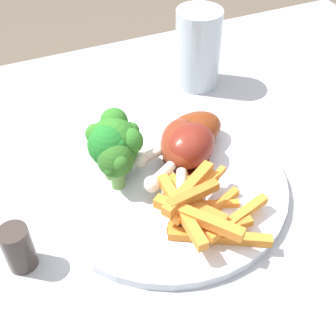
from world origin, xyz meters
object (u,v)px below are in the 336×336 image
at_px(broccoli_floret_back, 111,146).
at_px(chicken_drumstick_far, 188,148).
at_px(dining_table, 200,214).
at_px(chicken_drumstick_near, 182,147).
at_px(broccoli_floret_front, 115,140).
at_px(chicken_drumstick_extra, 191,134).
at_px(broccoli_floret_middle, 116,161).
at_px(dinner_plate, 168,184).
at_px(water_glass, 198,49).
at_px(carrot_fries_pile, 200,208).
at_px(pepper_shaker, 18,248).

xyz_separation_m(broccoli_floret_back, chicken_drumstick_far, (0.09, -0.02, -0.02)).
relative_size(dining_table, chicken_drumstick_near, 6.46).
relative_size(broccoli_floret_front, broccoli_floret_back, 1.02).
height_order(dining_table, chicken_drumstick_extra, chicken_drumstick_extra).
bearing_deg(chicken_drumstick_extra, broccoli_floret_back, -174.97).
bearing_deg(chicken_drumstick_near, broccoli_floret_back, 173.23).
xyz_separation_m(broccoli_floret_front, broccoli_floret_middle, (-0.01, -0.03, -0.01)).
bearing_deg(dinner_plate, broccoli_floret_front, 138.20).
distance_m(dining_table, water_glass, 0.25).
xyz_separation_m(carrot_fries_pile, chicken_drumstick_near, (0.02, 0.09, 0.00)).
bearing_deg(carrot_fries_pile, water_glass, 64.22).
distance_m(dining_table, dinner_plate, 0.17).
relative_size(chicken_drumstick_extra, water_glass, 1.14).
relative_size(broccoli_floret_middle, pepper_shaker, 1.18).
xyz_separation_m(carrot_fries_pile, chicken_drumstick_extra, (0.04, 0.11, 0.00)).
distance_m(water_glass, pepper_shaker, 0.39).
distance_m(dinner_plate, chicken_drumstick_far, 0.05).
xyz_separation_m(dinner_plate, chicken_drumstick_extra, (0.05, 0.05, 0.03)).
bearing_deg(chicken_drumstick_near, dinner_plate, -139.75).
xyz_separation_m(broccoli_floret_back, carrot_fries_pile, (0.06, -0.10, -0.03)).
relative_size(carrot_fries_pile, chicken_drumstick_extra, 0.99).
bearing_deg(broccoli_floret_middle, chicken_drumstick_extra, 15.62).
bearing_deg(chicken_drumstick_far, dining_table, 37.15).
height_order(broccoli_floret_front, chicken_drumstick_extra, broccoli_floret_front).
distance_m(broccoli_floret_middle, pepper_shaker, 0.14).
bearing_deg(chicken_drumstick_near, pepper_shaker, -162.73).
bearing_deg(broccoli_floret_middle, pepper_shaker, -156.17).
bearing_deg(chicken_drumstick_near, water_glass, 58.18).
height_order(dining_table, dinner_plate, dinner_plate).
relative_size(dining_table, chicken_drumstick_far, 7.59).
bearing_deg(dining_table, water_glass, 67.88).
distance_m(broccoli_floret_back, chicken_drumstick_extra, 0.11).
relative_size(dinner_plate, pepper_shaker, 5.39).
bearing_deg(carrot_fries_pile, chicken_drumstick_near, 76.58).
height_order(broccoli_floret_middle, broccoli_floret_back, broccoli_floret_back).
xyz_separation_m(chicken_drumstick_extra, water_glass, (0.08, 0.15, 0.03)).
xyz_separation_m(dining_table, pepper_shaker, (-0.26, -0.09, 0.17)).
distance_m(broccoli_floret_back, carrot_fries_pile, 0.13).
bearing_deg(dinner_plate, water_glass, 55.22).
height_order(dining_table, broccoli_floret_front, broccoli_floret_front).
height_order(dinner_plate, broccoli_floret_middle, broccoli_floret_middle).
xyz_separation_m(dinner_plate, broccoli_floret_middle, (-0.06, 0.01, 0.05)).
bearing_deg(broccoli_floret_back, broccoli_floret_middle, -91.90).
relative_size(broccoli_floret_back, chicken_drumstick_extra, 0.54).
bearing_deg(broccoli_floret_middle, carrot_fries_pile, -52.31).
height_order(broccoli_floret_front, broccoli_floret_middle, broccoli_floret_front).
distance_m(chicken_drumstick_extra, pepper_shaker, 0.25).
bearing_deg(broccoli_floret_front, pepper_shaker, -147.97).
relative_size(dinner_plate, chicken_drumstick_extra, 2.09).
relative_size(broccoli_floret_middle, broccoli_floret_back, 0.85).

